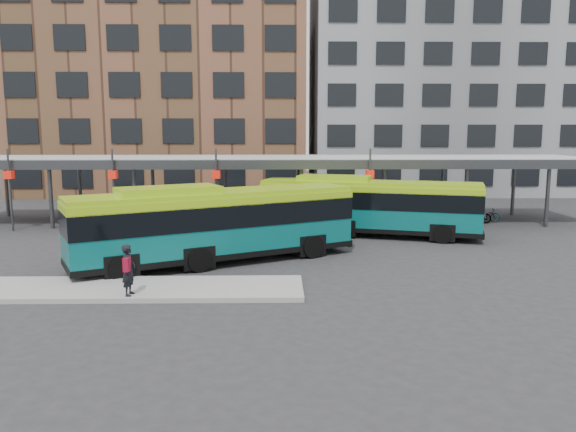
{
  "coord_description": "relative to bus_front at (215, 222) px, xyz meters",
  "views": [
    {
      "loc": [
        0.6,
        -23.08,
        5.87
      ],
      "look_at": [
        1.08,
        3.43,
        1.8
      ],
      "focal_mm": 35.0,
      "sensor_mm": 36.0,
      "label": 1
    }
  ],
  "objects": [
    {
      "name": "bus_rear",
      "position": [
        7.85,
        6.43,
        -0.09
      ],
      "size": [
        12.31,
        5.98,
        3.33
      ],
      "rotation": [
        0.0,
        0.0,
        -0.3
      ],
      "color": "#085758",
      "rests_on": "ground"
    },
    {
      "name": "building_brick",
      "position": [
        -7.81,
        30.52,
        9.17
      ],
      "size": [
        26.0,
        14.0,
        22.0
      ],
      "primitive_type": "cube",
      "color": "brown",
      "rests_on": "ground"
    },
    {
      "name": "bike_rack",
      "position": [
        14.48,
        10.51,
        -1.35
      ],
      "size": [
        4.8,
        1.8,
        0.99
      ],
      "color": "slate",
      "rests_on": "ground"
    },
    {
      "name": "pedestrian",
      "position": [
        -2.39,
        -5.57,
        -0.73
      ],
      "size": [
        0.47,
        0.69,
        1.8
      ],
      "rotation": [
        0.0,
        0.0,
        1.51
      ],
      "color": "black",
      "rests_on": "boarding_island"
    },
    {
      "name": "ground",
      "position": [
        2.19,
        -1.48,
        -1.83
      ],
      "size": [
        120.0,
        120.0,
        0.0
      ],
      "primitive_type": "plane",
      "color": "#28282B",
      "rests_on": "ground"
    },
    {
      "name": "building_grey",
      "position": [
        18.19,
        30.52,
        8.17
      ],
      "size": [
        24.0,
        14.0,
        20.0
      ],
      "primitive_type": "cube",
      "color": "slate",
      "rests_on": "ground"
    },
    {
      "name": "canopy",
      "position": [
        2.13,
        11.39,
        2.08
      ],
      "size": [
        40.0,
        6.53,
        4.8
      ],
      "color": "#999B9E",
      "rests_on": "ground"
    },
    {
      "name": "boarding_island",
      "position": [
        -3.31,
        -4.48,
        -1.74
      ],
      "size": [
        14.0,
        3.0,
        0.18
      ],
      "primitive_type": "cube",
      "color": "gray",
      "rests_on": "ground"
    },
    {
      "name": "bus_front",
      "position": [
        0.0,
        0.0,
        0.0
      ],
      "size": [
        12.55,
        8.25,
        3.51
      ],
      "rotation": [
        0.0,
        0.0,
        0.48
      ],
      "color": "#085758",
      "rests_on": "ground"
    }
  ]
}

